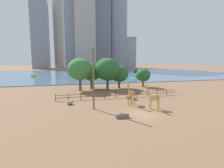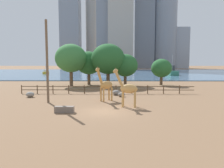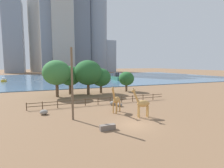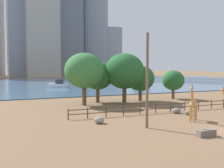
# 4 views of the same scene
# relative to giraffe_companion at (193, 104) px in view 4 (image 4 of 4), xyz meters

# --- Properties ---
(ground_plane) EXTENTS (400.00, 400.00, 0.00)m
(ground_plane) POSITION_rel_giraffe_companion_xyz_m (0.01, 74.23, -1.99)
(ground_plane) COLOR brown
(harbor_water) EXTENTS (180.00, 86.00, 0.20)m
(harbor_water) POSITION_rel_giraffe_companion_xyz_m (0.01, 71.23, -1.89)
(harbor_water) COLOR #476B8C
(harbor_water) RESTS_ON ground
(giraffe_companion) EXTENTS (2.29, 2.16, 4.27)m
(giraffe_companion) POSITION_rel_giraffe_companion_xyz_m (0.00, 0.00, 0.00)
(giraffe_companion) COLOR #C18C47
(giraffe_companion) RESTS_ON ground
(utility_pole) EXTENTS (0.28, 0.28, 9.60)m
(utility_pole) POSITION_rel_giraffe_companion_xyz_m (-6.72, -1.10, 2.81)
(utility_pole) COLOR brown
(utility_pole) RESTS_ON ground
(boulder_near_fence) EXTENTS (1.01, 0.78, 0.59)m
(boulder_near_fence) POSITION_rel_giraffe_companion_xyz_m (2.05, 3.41, -1.69)
(boulder_near_fence) COLOR gray
(boulder_near_fence) RESTS_ON ground
(boulder_by_pole) EXTENTS (1.12, 0.99, 0.74)m
(boulder_by_pole) POSITION_rel_giraffe_companion_xyz_m (1.35, 4.91, -1.61)
(boulder_by_pole) COLOR gray
(boulder_by_pole) RESTS_ON ground
(boulder_small) EXTENTS (1.13, 0.98, 0.74)m
(boulder_small) POSITION_rel_giraffe_companion_xyz_m (-10.40, 2.86, -1.62)
(boulder_small) COLOR gray
(boulder_small) RESTS_ON ground
(feeding_trough) EXTENTS (1.80, 0.60, 0.60)m
(feeding_trough) POSITION_rel_giraffe_companion_xyz_m (-3.62, -6.24, -1.69)
(feeding_trough) COLOR #72665B
(feeding_trough) RESTS_ON ground
(enclosure_fence) EXTENTS (26.12, 0.14, 1.30)m
(enclosure_fence) POSITION_rel_giraffe_companion_xyz_m (-0.42, 6.23, -1.22)
(enclosure_fence) COLOR #4C3826
(enclosure_fence) RESTS_ON ground
(tree_left_large) EXTENTS (5.37, 5.37, 7.03)m
(tree_left_large) POSITION_rel_giraffe_companion_xyz_m (-4.33, 19.63, 2.60)
(tree_left_large) COLOR brown
(tree_left_large) RESTS_ON ground
(tree_center_broad) EXTENTS (6.22, 6.22, 8.36)m
(tree_center_broad) POSITION_rel_giraffe_companion_xyz_m (-7.57, 17.04, 3.55)
(tree_center_broad) COLOR brown
(tree_center_broad) RESTS_ON ground
(tree_right_tall) EXTENTS (4.23, 4.23, 5.44)m
(tree_right_tall) POSITION_rel_giraffe_companion_xyz_m (10.82, 18.94, 1.53)
(tree_right_tall) COLOR brown
(tree_right_tall) RESTS_ON ground
(tree_left_small) EXTENTS (6.74, 6.74, 8.44)m
(tree_left_small) POSITION_rel_giraffe_companion_xyz_m (-0.21, 17.56, 3.41)
(tree_left_small) COLOR brown
(tree_left_small) RESTS_ON ground
(tree_right_small) EXTENTS (5.07, 5.07, 6.40)m
(tree_right_small) POSITION_rel_giraffe_companion_xyz_m (3.30, 18.33, 2.11)
(tree_right_small) COLOR brown
(tree_right_small) RESTS_ON ground
(boat_ferry) EXTENTS (5.40, 4.90, 2.37)m
(boat_ferry) POSITION_rel_giraffe_companion_xyz_m (-4.00, 52.66, -0.98)
(boat_ferry) COLOR silver
(boat_ferry) RESTS_ON harbor_water
(boat_sailboat) EXTENTS (2.90, 7.89, 7.08)m
(boat_sailboat) POSITION_rel_giraffe_companion_xyz_m (21.34, 51.21, -0.61)
(boat_sailboat) COLOR #337259
(boat_sailboat) RESTS_ON harbor_water
(skyline_tower_needle) EXTENTS (15.05, 9.21, 31.41)m
(skyline_tower_needle) POSITION_rel_giraffe_companion_xyz_m (50.50, 145.74, 13.72)
(skyline_tower_needle) COLOR #939EAD
(skyline_tower_needle) RESTS_ON ground
(skyline_tower_short) EXTENTS (17.67, 17.67, 69.53)m
(skyline_tower_short) POSITION_rel_giraffe_companion_xyz_m (39.50, 143.59, 32.78)
(skyline_tower_short) COLOR gray
(skyline_tower_short) RESTS_ON ground
(skyline_block_wide) EXTENTS (14.43, 14.51, 77.95)m
(skyline_block_wide) POSITION_rel_giraffe_companion_xyz_m (-5.02, 141.87, 36.99)
(skyline_block_wide) COLOR gray
(skyline_block_wide) RESTS_ON ground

